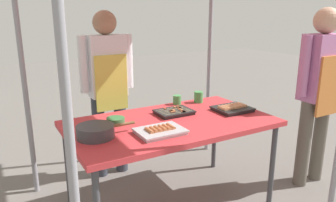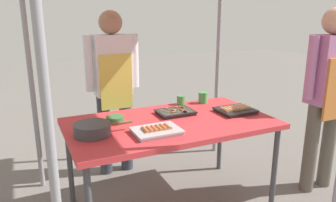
# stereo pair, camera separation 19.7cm
# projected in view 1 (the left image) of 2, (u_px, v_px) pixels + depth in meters

# --- Properties ---
(stall_table) EXTENTS (1.60, 0.90, 0.75)m
(stall_table) POSITION_uv_depth(u_px,v_px,m) (171.00, 127.00, 2.56)
(stall_table) COLOR #C63338
(stall_table) RESTS_ON ground
(tray_grilled_sausages) EXTENTS (0.33, 0.25, 0.05)m
(tray_grilled_sausages) POSITION_uv_depth(u_px,v_px,m) (160.00, 131.00, 2.28)
(tray_grilled_sausages) COLOR #ADADB2
(tray_grilled_sausages) RESTS_ON stall_table
(tray_meat_skewers) EXTENTS (0.30, 0.22, 0.04)m
(tray_meat_skewers) POSITION_uv_depth(u_px,v_px,m) (174.00, 112.00, 2.72)
(tray_meat_skewers) COLOR black
(tray_meat_skewers) RESTS_ON stall_table
(tray_pork_links) EXTENTS (0.30, 0.26, 0.05)m
(tray_pork_links) POSITION_uv_depth(u_px,v_px,m) (232.00, 108.00, 2.80)
(tray_pork_links) COLOR black
(tray_pork_links) RESTS_ON stall_table
(cooking_wok) EXTENTS (0.42, 0.26, 0.09)m
(cooking_wok) POSITION_uv_depth(u_px,v_px,m) (96.00, 131.00, 2.20)
(cooking_wok) COLOR #38383A
(cooking_wok) RESTS_ON stall_table
(condiment_bowl) EXTENTS (0.14, 0.14, 0.05)m
(condiment_bowl) POSITION_uv_depth(u_px,v_px,m) (116.00, 121.00, 2.47)
(condiment_bowl) COLOR #33723F
(condiment_bowl) RESTS_ON stall_table
(drink_cup_near_edge) EXTENTS (0.07, 0.07, 0.08)m
(drink_cup_near_edge) POSITION_uv_depth(u_px,v_px,m) (177.00, 100.00, 3.00)
(drink_cup_near_edge) COLOR #3F994C
(drink_cup_near_edge) RESTS_ON stall_table
(drink_cup_by_wok) EXTENTS (0.08, 0.08, 0.10)m
(drink_cup_by_wok) POSITION_uv_depth(u_px,v_px,m) (198.00, 97.00, 3.06)
(drink_cup_by_wok) COLOR #3F994C
(drink_cup_by_wok) RESTS_ON stall_table
(vendor_woman) EXTENTS (0.52, 0.23, 1.59)m
(vendor_woman) POSITION_uv_depth(u_px,v_px,m) (108.00, 82.00, 3.06)
(vendor_woman) COLOR #333842
(vendor_woman) RESTS_ON ground
(customer_nearby) EXTENTS (0.52, 0.23, 1.62)m
(customer_nearby) POSITION_uv_depth(u_px,v_px,m) (319.00, 84.00, 2.88)
(customer_nearby) COLOR #595147
(customer_nearby) RESTS_ON ground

